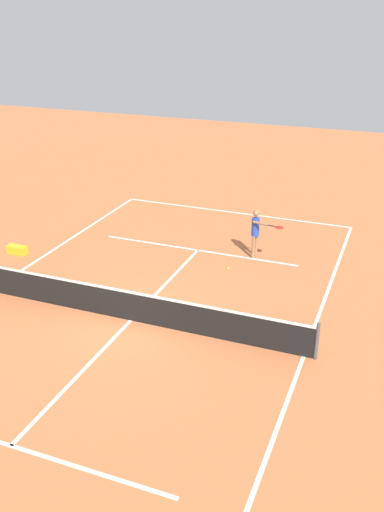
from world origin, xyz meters
The scene contains 6 objects.
ground_plane centered at (0.00, 0.00, 0.00)m, with size 60.00×60.00×0.00m, color #C66B3D.
court_lines centered at (0.00, 0.00, 0.00)m, with size 10.26×20.16×0.01m.
tennis_net centered at (0.00, 0.00, 0.50)m, with size 10.86×0.10×1.07m.
player_serving centered at (-2.18, -5.69, 1.09)m, with size 1.27×0.80×1.81m.
tennis_ball centered at (-1.58, -4.36, 0.03)m, with size 0.07×0.07×0.07m, color #CCE033.
equipment_bag centered at (6.14, -2.80, 0.15)m, with size 0.76×0.32×0.30m, color yellow.
Camera 1 is at (-6.88, 12.66, 8.48)m, focal length 39.61 mm.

